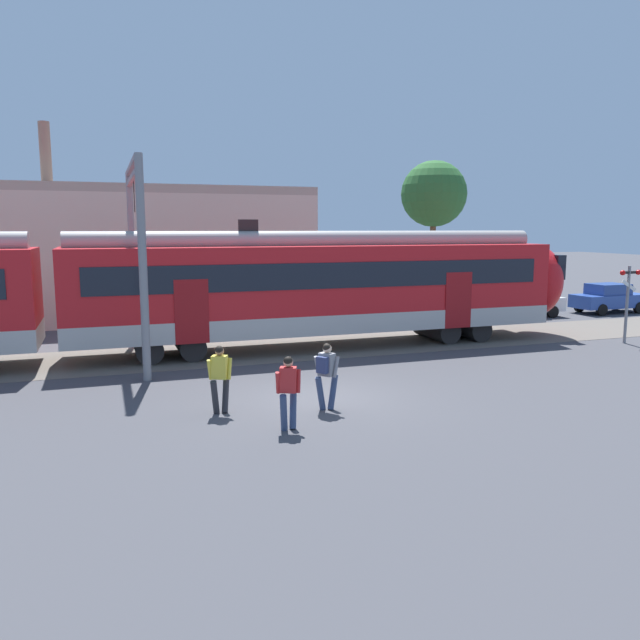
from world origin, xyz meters
TOP-DOWN VIEW (x-y plane):
  - ground_plane at (0.00, 0.00)m, footprint 160.00×160.00m
  - commuter_train at (-6.05, 6.63)m, footprint 38.05×3.07m
  - pedestrian_yellow at (-2.60, -0.57)m, footprint 0.66×0.55m
  - pedestrian_red at (-1.41, -2.30)m, footprint 0.64×0.58m
  - pedestrian_grey at (-0.10, -1.14)m, footprint 0.71×0.51m
  - parked_car_white at (14.70, 10.94)m, footprint 4.08×1.91m
  - parked_car_blue at (19.99, 10.68)m, footprint 4.03×1.82m
  - catenary_gantry at (-4.04, 6.63)m, footprint 0.24×6.64m
  - crossing_signal at (13.89, 3.48)m, footprint 0.96×0.22m
  - background_building at (-2.76, 16.52)m, footprint 15.32×5.00m
  - street_tree_right at (11.86, 15.06)m, footprint 3.52×3.52m

SIDE VIEW (x-z plane):
  - ground_plane at x=0.00m, z-range 0.00..0.00m
  - parked_car_white at x=14.70m, z-range 0.01..1.55m
  - parked_car_blue at x=19.99m, z-range 0.01..1.55m
  - pedestrian_yellow at x=-2.60m, z-range 0.13..1.80m
  - pedestrian_red at x=-1.41m, z-range 0.13..1.80m
  - pedestrian_grey at x=-0.10m, z-range 0.16..1.82m
  - crossing_signal at x=13.89m, z-range 0.51..3.51m
  - commuter_train at x=-6.05m, z-range -0.11..4.62m
  - background_building at x=-2.76m, z-range -1.39..7.81m
  - catenary_gantry at x=-4.04m, z-range 1.05..7.58m
  - street_tree_right at x=11.86m, z-range 2.20..10.22m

